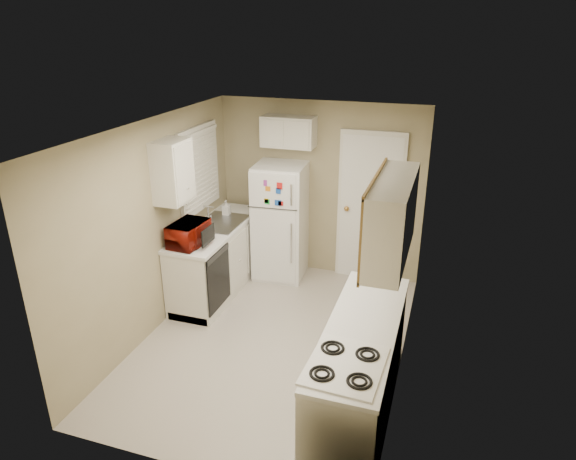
% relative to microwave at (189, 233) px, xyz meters
% --- Properties ---
extents(floor, '(3.80, 3.80, 0.00)m').
position_rel_microwave_xyz_m(floor, '(1.15, -0.29, -1.05)').
color(floor, beige).
rests_on(floor, ground).
extents(ceiling, '(3.80, 3.80, 0.00)m').
position_rel_microwave_xyz_m(ceiling, '(1.15, -0.29, 1.35)').
color(ceiling, white).
rests_on(ceiling, floor).
extents(wall_left, '(3.80, 3.80, 0.00)m').
position_rel_microwave_xyz_m(wall_left, '(-0.25, -0.29, 0.15)').
color(wall_left, tan).
rests_on(wall_left, floor).
extents(wall_right, '(3.80, 3.80, 0.00)m').
position_rel_microwave_xyz_m(wall_right, '(2.55, -0.29, 0.15)').
color(wall_right, tan).
rests_on(wall_right, floor).
extents(wall_back, '(2.80, 2.80, 0.00)m').
position_rel_microwave_xyz_m(wall_back, '(1.15, 1.61, 0.15)').
color(wall_back, tan).
rests_on(wall_back, floor).
extents(wall_front, '(2.80, 2.80, 0.00)m').
position_rel_microwave_xyz_m(wall_front, '(1.15, -2.19, 0.15)').
color(wall_front, tan).
rests_on(wall_front, floor).
extents(left_counter, '(0.60, 1.80, 0.90)m').
position_rel_microwave_xyz_m(left_counter, '(0.05, 0.61, -0.60)').
color(left_counter, silver).
rests_on(left_counter, floor).
extents(dishwasher, '(0.03, 0.58, 0.72)m').
position_rel_microwave_xyz_m(dishwasher, '(0.34, 0.01, -0.56)').
color(dishwasher, black).
rests_on(dishwasher, floor).
extents(sink, '(0.54, 0.74, 0.16)m').
position_rel_microwave_xyz_m(sink, '(0.05, 0.76, -0.19)').
color(sink, gray).
rests_on(sink, left_counter).
extents(microwave, '(0.51, 0.30, 0.33)m').
position_rel_microwave_xyz_m(microwave, '(0.00, 0.00, 0.00)').
color(microwave, maroon).
rests_on(microwave, left_counter).
extents(soap_bottle, '(0.10, 0.10, 0.21)m').
position_rel_microwave_xyz_m(soap_bottle, '(0.00, 1.04, -0.05)').
color(soap_bottle, white).
rests_on(soap_bottle, left_counter).
extents(window_blinds, '(0.10, 0.98, 1.08)m').
position_rel_microwave_xyz_m(window_blinds, '(-0.21, 0.76, 0.55)').
color(window_blinds, silver).
rests_on(window_blinds, wall_left).
extents(upper_cabinet_left, '(0.30, 0.45, 0.70)m').
position_rel_microwave_xyz_m(upper_cabinet_left, '(-0.10, -0.07, 0.75)').
color(upper_cabinet_left, silver).
rests_on(upper_cabinet_left, wall_left).
extents(refrigerator, '(0.70, 0.69, 1.60)m').
position_rel_microwave_xyz_m(refrigerator, '(0.69, 1.28, -0.25)').
color(refrigerator, white).
rests_on(refrigerator, floor).
extents(cabinet_over_fridge, '(0.70, 0.30, 0.40)m').
position_rel_microwave_xyz_m(cabinet_over_fridge, '(0.75, 1.46, 0.95)').
color(cabinet_over_fridge, silver).
rests_on(cabinet_over_fridge, wall_back).
extents(interior_door, '(0.86, 0.06, 2.08)m').
position_rel_microwave_xyz_m(interior_door, '(1.85, 1.57, -0.03)').
color(interior_door, white).
rests_on(interior_door, floor).
extents(right_counter, '(0.60, 2.00, 0.90)m').
position_rel_microwave_xyz_m(right_counter, '(2.25, -1.09, -0.60)').
color(right_counter, silver).
rests_on(right_counter, floor).
extents(stove, '(0.59, 0.72, 0.84)m').
position_rel_microwave_xyz_m(stove, '(2.23, -1.68, -0.63)').
color(stove, white).
rests_on(stove, floor).
extents(upper_cabinet_right, '(0.30, 1.20, 0.70)m').
position_rel_microwave_xyz_m(upper_cabinet_right, '(2.40, -0.79, 0.75)').
color(upper_cabinet_right, silver).
rests_on(upper_cabinet_right, wall_right).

